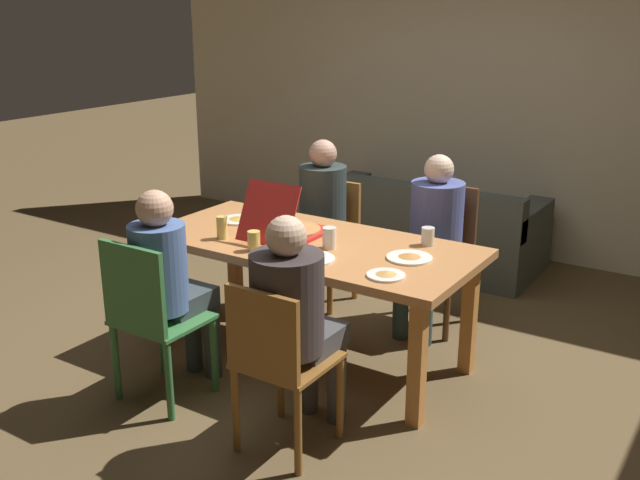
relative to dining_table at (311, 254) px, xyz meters
The scene contains 21 objects.
ground_plane 0.67m from the dining_table, ahead, with size 20.00×20.00×0.00m, color brown.
back_wall 2.73m from the dining_table, 90.00° to the left, with size 6.42×0.12×2.74m, color beige.
dining_table is the anchor object (origin of this frame).
chair_0 1.04m from the dining_table, 65.43° to the right, with size 0.42×0.42×0.88m.
person_0 0.90m from the dining_table, 61.64° to the right, with size 0.35×0.54×1.18m.
chair_1 1.04m from the dining_table, 65.55° to the left, with size 0.42×0.42×0.94m.
person_1 0.90m from the dining_table, 61.74° to the left, with size 0.35×0.53×1.18m.
chair_2 0.98m from the dining_table, 115.96° to the left, with size 0.40×0.41×0.87m.
person_2 0.85m from the dining_table, 119.68° to the left, with size 0.33×0.49×1.20m.
chair_3 1.02m from the dining_table, 114.79° to the right, with size 0.45×0.41×0.94m.
person_3 0.87m from the dining_table, 119.06° to the right, with size 0.30×0.51×1.18m.
pizza_box_0 0.22m from the dining_table, behind, with size 0.37×0.53×0.36m.
plate_0 0.71m from the dining_table, 23.27° to the right, with size 0.20×0.20×0.03m.
plate_1 0.34m from the dining_table, 55.99° to the right, with size 0.26×0.26×0.03m.
plate_2 0.64m from the dining_table, ahead, with size 0.25×0.25×0.03m.
plate_3 0.63m from the dining_table, behind, with size 0.24×0.24×0.03m.
drinking_glass_0 0.39m from the dining_table, 118.21° to the right, with size 0.07×0.07×0.11m, color #E2C75B.
drinking_glass_1 0.70m from the dining_table, 26.28° to the left, with size 0.08×0.08×0.11m, color silver.
drinking_glass_2 0.23m from the dining_table, 18.60° to the right, with size 0.08×0.08×0.12m, color silver.
drinking_glass_3 0.55m from the dining_table, 152.18° to the right, with size 0.07×0.07×0.14m, color #DFC65C.
couch 2.03m from the dining_table, 95.42° to the left, with size 1.90×0.87×0.74m.
Camera 1 is at (2.27, -3.41, 2.10)m, focal length 41.06 mm.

